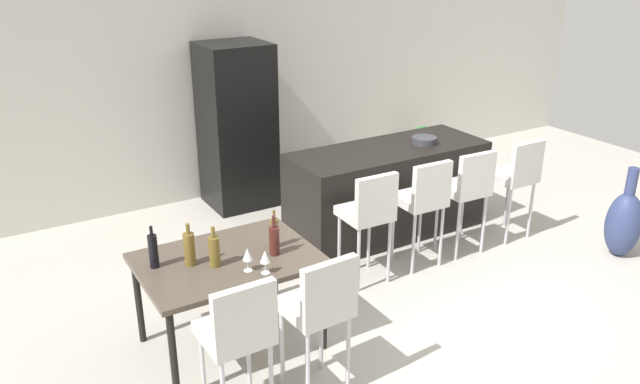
{
  "coord_description": "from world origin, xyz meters",
  "views": [
    {
      "loc": [
        -3.41,
        -3.71,
        2.89
      ],
      "look_at": [
        -0.81,
        0.64,
        0.85
      ],
      "focal_mm": 35.73,
      "sensor_mm": 36.0,
      "label": 1
    }
  ],
  "objects_px": {
    "kitchen_island": "(387,190)",
    "bar_chair_middle": "(423,197)",
    "wine_bottle_right": "(153,251)",
    "refrigerator": "(237,126)",
    "floor_vase": "(624,223)",
    "wine_glass_far": "(265,257)",
    "bar_chair_left": "(369,210)",
    "dining_table": "(228,266)",
    "wine_bottle_left": "(274,240)",
    "potted_plant": "(422,143)",
    "dining_chair_near": "(238,331)",
    "bar_chair_right": "(468,186)",
    "wine_glass_middle": "(247,255)",
    "wine_bottle_near": "(274,233)",
    "fruit_bowl": "(424,140)",
    "wine_bottle_corner": "(214,251)",
    "wine_bottle_end": "(189,249)",
    "bar_chair_far": "(517,174)",
    "dining_chair_far": "(320,304)"
  },
  "relations": [
    {
      "from": "wine_bottle_left",
      "to": "wine_glass_far",
      "type": "xyz_separation_m",
      "value": [
        -0.18,
        -0.22,
        0.01
      ]
    },
    {
      "from": "wine_bottle_near",
      "to": "kitchen_island",
      "type": "bearing_deg",
      "value": 29.86
    },
    {
      "from": "bar_chair_left",
      "to": "dining_table",
      "type": "bearing_deg",
      "value": -169.81
    },
    {
      "from": "wine_bottle_end",
      "to": "floor_vase",
      "type": "bearing_deg",
      "value": -8.56
    },
    {
      "from": "dining_table",
      "to": "refrigerator",
      "type": "relative_size",
      "value": 0.69
    },
    {
      "from": "dining_chair_far",
      "to": "wine_bottle_right",
      "type": "height_order",
      "value": "wine_bottle_right"
    },
    {
      "from": "dining_table",
      "to": "wine_bottle_near",
      "type": "xyz_separation_m",
      "value": [
        0.37,
        -0.02,
        0.19
      ]
    },
    {
      "from": "fruit_bowl",
      "to": "potted_plant",
      "type": "xyz_separation_m",
      "value": [
        1.31,
        1.57,
        -0.66
      ]
    },
    {
      "from": "floor_vase",
      "to": "wine_glass_far",
      "type": "bearing_deg",
      "value": 176.4
    },
    {
      "from": "wine_bottle_near",
      "to": "wine_bottle_right",
      "type": "bearing_deg",
      "value": 169.8
    },
    {
      "from": "bar_chair_left",
      "to": "bar_chair_middle",
      "type": "xyz_separation_m",
      "value": [
        0.6,
        0.0,
        0.0
      ]
    },
    {
      "from": "bar_chair_right",
      "to": "kitchen_island",
      "type": "bearing_deg",
      "value": 114.78
    },
    {
      "from": "bar_chair_middle",
      "to": "wine_bottle_right",
      "type": "height_order",
      "value": "wine_bottle_right"
    },
    {
      "from": "dining_table",
      "to": "wine_bottle_corner",
      "type": "xyz_separation_m",
      "value": [
        -0.12,
        -0.07,
        0.19
      ]
    },
    {
      "from": "bar_chair_middle",
      "to": "wine_glass_middle",
      "type": "bearing_deg",
      "value": -165.64
    },
    {
      "from": "wine_bottle_right",
      "to": "refrigerator",
      "type": "xyz_separation_m",
      "value": [
        1.7,
        2.4,
        0.05
      ]
    },
    {
      "from": "wine_bottle_left",
      "to": "wine_glass_far",
      "type": "distance_m",
      "value": 0.28
    },
    {
      "from": "wine_bottle_left",
      "to": "wine_bottle_right",
      "type": "bearing_deg",
      "value": 162.22
    },
    {
      "from": "bar_chair_right",
      "to": "floor_vase",
      "type": "distance_m",
      "value": 1.56
    },
    {
      "from": "refrigerator",
      "to": "potted_plant",
      "type": "distance_m",
      "value": 2.76
    },
    {
      "from": "dining_chair_near",
      "to": "wine_bottle_right",
      "type": "bearing_deg",
      "value": 102.14
    },
    {
      "from": "potted_plant",
      "to": "dining_chair_near",
      "type": "bearing_deg",
      "value": -141.33
    },
    {
      "from": "bar_chair_left",
      "to": "kitchen_island",
      "type": "bearing_deg",
      "value": 44.81
    },
    {
      "from": "dining_chair_near",
      "to": "wine_glass_middle",
      "type": "bearing_deg",
      "value": 59.81
    },
    {
      "from": "wine_glass_far",
      "to": "bar_chair_left",
      "type": "bearing_deg",
      "value": 24.93
    },
    {
      "from": "bar_chair_right",
      "to": "wine_bottle_right",
      "type": "xyz_separation_m",
      "value": [
        -3.05,
        -0.12,
        0.17
      ]
    },
    {
      "from": "bar_chair_middle",
      "to": "dining_chair_far",
      "type": "distance_m",
      "value": 2.04
    },
    {
      "from": "bar_chair_right",
      "to": "dining_chair_near",
      "type": "distance_m",
      "value": 3.04
    },
    {
      "from": "dining_chair_near",
      "to": "wine_bottle_left",
      "type": "xyz_separation_m",
      "value": [
        0.6,
        0.7,
        0.16
      ]
    },
    {
      "from": "bar_chair_left",
      "to": "bar_chair_middle",
      "type": "relative_size",
      "value": 1.0
    },
    {
      "from": "dining_chair_near",
      "to": "wine_bottle_near",
      "type": "height_order",
      "value": "dining_chair_near"
    },
    {
      "from": "kitchen_island",
      "to": "bar_chair_middle",
      "type": "bearing_deg",
      "value": -102.95
    },
    {
      "from": "dining_chair_far",
      "to": "wine_bottle_near",
      "type": "bearing_deg",
      "value": 83.84
    },
    {
      "from": "bar_chair_far",
      "to": "wine_bottle_end",
      "type": "relative_size",
      "value": 3.34
    },
    {
      "from": "wine_bottle_left",
      "to": "wine_glass_far",
      "type": "height_order",
      "value": "wine_bottle_left"
    },
    {
      "from": "bar_chair_right",
      "to": "dining_chair_near",
      "type": "bearing_deg",
      "value": -159.27
    },
    {
      "from": "bar_chair_left",
      "to": "wine_glass_middle",
      "type": "height_order",
      "value": "bar_chair_left"
    },
    {
      "from": "wine_glass_middle",
      "to": "wine_glass_far",
      "type": "xyz_separation_m",
      "value": [
        0.09,
        -0.09,
        0.0
      ]
    },
    {
      "from": "wine_glass_middle",
      "to": "refrigerator",
      "type": "height_order",
      "value": "refrigerator"
    },
    {
      "from": "wine_bottle_near",
      "to": "fruit_bowl",
      "type": "relative_size",
      "value": 1.17
    },
    {
      "from": "bar_chair_far",
      "to": "wine_bottle_left",
      "type": "xyz_separation_m",
      "value": [
        -2.89,
        -0.38,
        0.16
      ]
    },
    {
      "from": "potted_plant",
      "to": "dining_table",
      "type": "bearing_deg",
      "value": -147.06
    },
    {
      "from": "wine_glass_far",
      "to": "bar_chair_middle",
      "type": "bearing_deg",
      "value": 17.57
    },
    {
      "from": "floor_vase",
      "to": "kitchen_island",
      "type": "bearing_deg",
      "value": 135.4
    },
    {
      "from": "wine_bottle_end",
      "to": "wine_glass_far",
      "type": "xyz_separation_m",
      "value": [
        0.4,
        -0.38,
        -0.0
      ]
    },
    {
      "from": "bar_chair_right",
      "to": "wine_glass_far",
      "type": "height_order",
      "value": "bar_chair_right"
    },
    {
      "from": "dining_chair_near",
      "to": "bar_chair_left",
      "type": "bearing_deg",
      "value": 32.24
    },
    {
      "from": "dining_chair_near",
      "to": "refrigerator",
      "type": "relative_size",
      "value": 0.57
    },
    {
      "from": "refrigerator",
      "to": "fruit_bowl",
      "type": "relative_size",
      "value": 7.22
    },
    {
      "from": "bar_chair_far",
      "to": "wine_bottle_right",
      "type": "relative_size",
      "value": 3.36
    }
  ]
}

